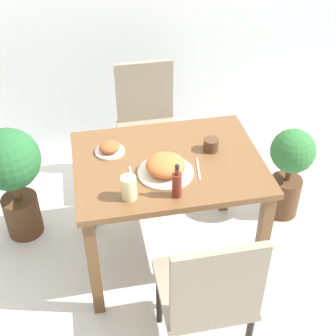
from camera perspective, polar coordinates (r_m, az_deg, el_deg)
ground_plane at (r=3.03m, az=0.00°, el=-10.25°), size 16.00×16.00×0.00m
dining_table at (r=2.61m, az=0.00°, el=-1.08°), size 1.02×0.78×0.73m
chair_near at (r=2.17m, az=4.96°, el=-14.90°), size 0.42×0.42×0.91m
chair_far at (r=3.27m, az=-2.47°, el=5.71°), size 0.42×0.42×0.91m
food_plate at (r=2.42m, az=-0.30°, el=0.19°), size 0.29×0.29×0.10m
side_plate at (r=2.61m, az=-7.14°, el=2.38°), size 0.16×0.16×0.06m
drink_cup at (r=2.61m, az=5.26°, el=2.85°), size 0.08×0.08×0.07m
juice_glass at (r=2.27m, az=-4.80°, el=-2.41°), size 0.08×0.08×0.13m
sauce_bottle at (r=2.26m, az=1.09°, el=-1.95°), size 0.05×0.05×0.19m
fork_utensil at (r=2.43m, az=-4.40°, el=-1.12°), size 0.01×0.18×0.00m
spoon_utensil at (r=2.48m, az=3.72°, el=-0.12°), size 0.04×0.19×0.00m
potted_plant_left at (r=2.99m, az=-18.49°, el=-0.51°), size 0.38×0.38×0.78m
potted_plant_right at (r=3.15m, az=14.62°, el=0.10°), size 0.29×0.29×0.67m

